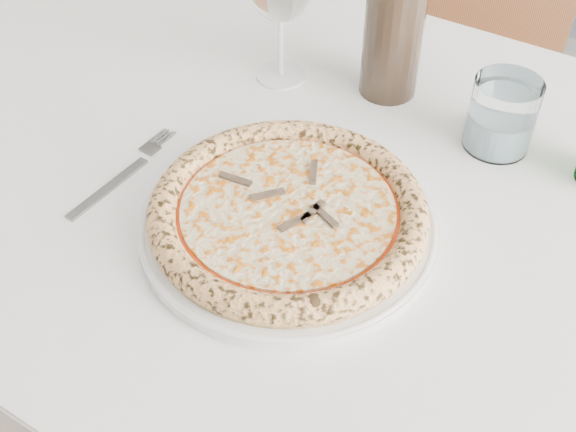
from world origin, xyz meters
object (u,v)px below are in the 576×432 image
object	(u,v)px
chair_far	(450,39)
wine_bottle	(397,0)
tumbler	(501,119)
plate	(288,223)
dining_table	(324,228)
pizza	(288,212)

from	to	relation	value
chair_far	wine_bottle	world-z (taller)	wine_bottle
tumbler	plate	bearing A→B (deg)	-122.26
dining_table	chair_far	size ratio (longest dim) A/B	1.63
pizza	plate	bearing A→B (deg)	60.00
plate	tumbler	world-z (taller)	tumbler
dining_table	pizza	size ratio (longest dim) A/B	4.89
pizza	tumbler	size ratio (longest dim) A/B	3.31
dining_table	wine_bottle	distance (m)	0.30
plate	pizza	bearing A→B (deg)	-120.00
pizza	wine_bottle	size ratio (longest dim) A/B	0.97
wine_bottle	pizza	bearing A→B (deg)	-88.95
pizza	tumbler	distance (m)	0.30
chair_far	plate	xyz separation A→B (m)	(0.06, -0.85, 0.23)
plate	pizza	xyz separation A→B (m)	(-0.00, -0.00, 0.02)
pizza	wine_bottle	xyz separation A→B (m)	(-0.01, 0.31, 0.11)
chair_far	pizza	world-z (taller)	chair_far
wine_bottle	dining_table	bearing A→B (deg)	-88.44
wine_bottle	chair_far	bearing A→B (deg)	96.00
chair_far	pizza	size ratio (longest dim) A/B	3.00
dining_table	pizza	distance (m)	0.15
dining_table	chair_far	xyz separation A→B (m)	(-0.06, 0.75, -0.14)
plate	wine_bottle	size ratio (longest dim) A/B	1.05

